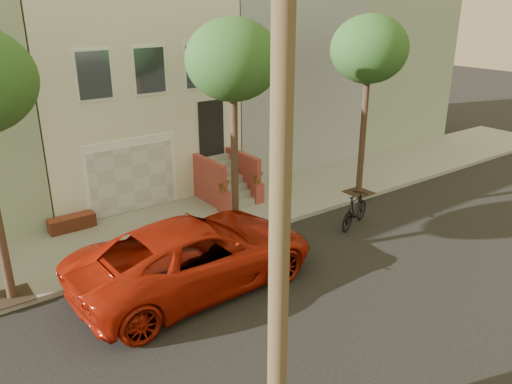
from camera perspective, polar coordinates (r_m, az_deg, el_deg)
ground at (r=12.69m, az=3.96°, el=-11.98°), size 90.00×90.00×0.00m
sidewalk at (r=16.59m, az=-7.98°, el=-3.56°), size 40.00×3.70×0.15m
house_row at (r=20.75m, az=-16.37°, el=11.06°), size 33.10×11.70×7.00m
tree_mid at (r=14.49m, az=-2.59°, el=14.42°), size 2.70×2.57×6.30m
tree_right at (r=18.10m, az=12.59°, el=15.24°), size 2.70×2.57×6.30m
pickup_truck at (r=12.92m, az=-6.79°, el=-6.95°), size 6.42×3.14×1.75m
motorcycle at (r=16.56m, az=11.02°, el=-2.00°), size 1.91×1.12×1.11m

